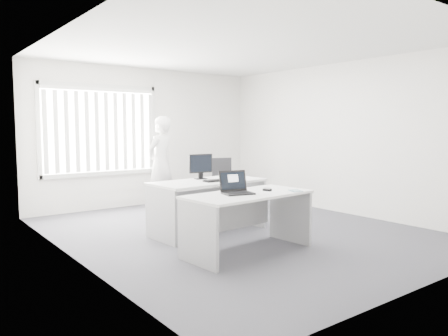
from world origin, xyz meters
TOP-DOWN VIEW (x-y plane):
  - ground at (0.00, 0.00)m, footprint 6.00×6.00m
  - wall_back at (0.00, 3.00)m, footprint 5.00×0.02m
  - wall_front at (0.00, -3.00)m, footprint 5.00×0.02m
  - wall_left at (-2.50, 0.00)m, footprint 0.02×6.00m
  - wall_right at (2.50, 0.00)m, footprint 0.02×6.00m
  - ceiling at (0.00, 0.00)m, footprint 5.00×6.00m
  - window at (-1.00, 2.96)m, footprint 2.32×0.06m
  - blinds at (-1.00, 2.90)m, footprint 2.20×0.10m
  - desk_near at (-0.62, -0.99)m, footprint 1.74×0.91m
  - desk_far at (-0.41, 0.20)m, footprint 1.80×0.94m
  - office_chair at (1.09, 1.78)m, footprint 0.71×0.71m
  - person at (-0.12, 2.20)m, footprint 0.78×0.65m
  - laptop at (-0.78, -0.98)m, footprint 0.44×0.41m
  - paper_sheet at (-0.31, -1.03)m, footprint 0.34×0.28m
  - mouse at (-0.30, -1.00)m, footprint 0.09×0.12m
  - booklet at (-0.00, -1.23)m, footprint 0.19×0.22m
  - keyboard at (-0.31, 0.05)m, footprint 0.49×0.17m
  - monitor at (-0.39, 0.43)m, footprint 0.40×0.17m

SIDE VIEW (x-z plane):
  - ground at x=0.00m, z-range 0.00..0.00m
  - office_chair at x=1.09m, z-range -0.19..0.80m
  - desk_near at x=-0.62m, z-range 0.17..0.94m
  - desk_far at x=-0.41m, z-range 0.18..0.97m
  - paper_sheet at x=-0.31m, z-range 0.77..0.77m
  - booklet at x=0.00m, z-range 0.77..0.78m
  - mouse at x=-0.30m, z-range 0.77..0.82m
  - keyboard at x=-0.31m, z-range 0.80..0.82m
  - person at x=-0.12m, z-range 0.00..1.81m
  - laptop at x=-0.78m, z-range 0.77..1.06m
  - monitor at x=-0.39m, z-range 0.80..1.19m
  - wall_back at x=0.00m, z-range 0.00..2.80m
  - wall_front at x=0.00m, z-range 0.00..2.80m
  - wall_left at x=-2.50m, z-range 0.00..2.80m
  - wall_right at x=2.50m, z-range 0.00..2.80m
  - blinds at x=-1.00m, z-range 0.77..2.27m
  - window at x=-1.00m, z-range 0.67..2.43m
  - ceiling at x=0.00m, z-range 2.79..2.81m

